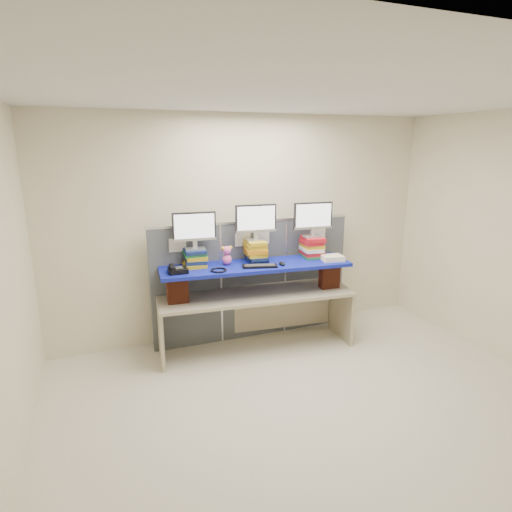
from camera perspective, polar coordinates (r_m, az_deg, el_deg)
name	(u,v)px	position (r m, az deg, el deg)	size (l,w,h in m)	color
room	(327,268)	(3.72, 9.41, -1.63)	(5.00, 4.00, 2.80)	beige
cubicle_partition	(254,279)	(5.44, -0.34, -3.09)	(2.60, 0.06, 1.53)	#464B53
desk	(256,304)	(5.18, 0.00, -6.46)	(2.37, 0.88, 0.70)	tan
brick_pier_left	(178,289)	(4.87, -10.42, -4.33)	(0.23, 0.13, 0.32)	maroon
brick_pier_right	(329,275)	(5.35, 9.75, -2.55)	(0.23, 0.13, 0.32)	maroon
blue_board	(256,266)	(5.02, 0.00, -1.33)	(2.23, 0.56, 0.04)	#0B168B
book_stack_left	(195,258)	(4.97, -8.11, -0.23)	(0.28, 0.33, 0.20)	gold
book_stack_center	(256,251)	(5.10, -0.05, 0.68)	(0.28, 0.33, 0.26)	navy
book_stack_right	(312,247)	(5.35, 7.47, 1.22)	(0.28, 0.33, 0.26)	#1C6A32
monitor_left	(194,228)	(4.89, -8.22, 3.67)	(0.49, 0.16, 0.43)	#A5A5AA
monitor_center	(256,220)	(5.02, -0.02, 4.79)	(0.49, 0.16, 0.43)	#A5A5AA
monitor_right	(313,217)	(5.27, 7.62, 5.12)	(0.49, 0.16, 0.43)	#A5A5AA
keyboard	(260,266)	(4.90, 0.50, -1.34)	(0.42, 0.23, 0.03)	black
mouse	(282,264)	(4.99, 3.48, -1.01)	(0.06, 0.12, 0.04)	black
desk_phone	(177,270)	(4.76, -10.46, -1.84)	(0.21, 0.19, 0.09)	black
headset	(219,270)	(4.77, -5.00, -1.88)	(0.18, 0.18, 0.02)	black
plush_toy	(227,255)	(4.98, -3.89, 0.10)	(0.13, 0.10, 0.22)	pink
binder_stack	(332,258)	(5.26, 10.14, -0.26)	(0.28, 0.24, 0.06)	#F3E7CF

